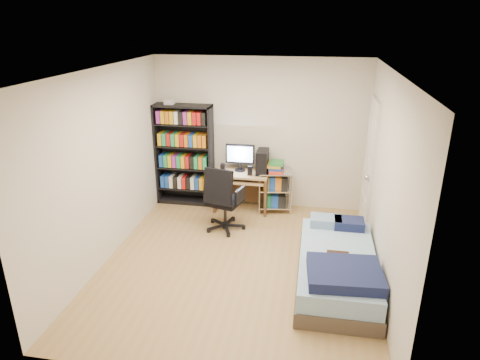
% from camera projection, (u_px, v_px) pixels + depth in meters
% --- Properties ---
extents(room, '(3.58, 4.08, 2.58)m').
position_uv_depth(room, '(238.00, 175.00, 5.25)').
color(room, '#A18050').
rests_on(room, ground).
extents(media_shelf, '(0.97, 0.32, 1.80)m').
position_uv_depth(media_shelf, '(184.00, 154.00, 7.27)').
color(media_shelf, black).
rests_on(media_shelf, room).
extents(computer_desk, '(0.88, 0.51, 1.11)m').
position_uv_depth(computer_desk, '(247.00, 175.00, 7.10)').
color(computer_desk, tan).
rests_on(computer_desk, room).
extents(office_chair, '(0.75, 0.75, 1.03)m').
position_uv_depth(office_chair, '(224.00, 210.00, 6.48)').
color(office_chair, black).
rests_on(office_chair, room).
extents(wire_cart, '(0.59, 0.46, 0.87)m').
position_uv_depth(wire_cart, '(275.00, 179.00, 7.04)').
color(wire_cart, silver).
rests_on(wire_cart, room).
extents(bed, '(0.93, 1.86, 0.53)m').
position_uv_depth(bed, '(337.00, 267.00, 5.17)').
color(bed, '#4F433A').
rests_on(bed, room).
extents(door, '(0.12, 0.80, 2.00)m').
position_uv_depth(door, '(369.00, 167.00, 6.29)').
color(door, silver).
rests_on(door, room).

